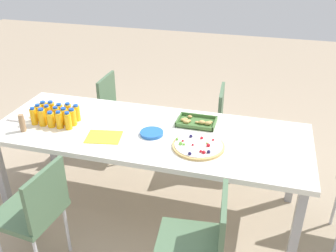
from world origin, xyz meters
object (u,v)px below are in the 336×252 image
at_px(plate_stack, 152,133).
at_px(chair_near_right, 201,241).
at_px(juice_bottle_3, 59,120).
at_px(juice_bottle_11, 51,110).
at_px(juice_bottle_6, 48,114).
at_px(cardboard_tube, 22,123).
at_px(chair_far_right, 232,122).
at_px(chair_near_left, 35,209).
at_px(juice_bottle_4, 68,121).
at_px(juice_bottle_1, 42,117).
at_px(juice_bottle_5, 39,113).
at_px(napkin_stack, 20,117).
at_px(juice_bottle_2, 51,120).
at_px(juice_bottle_8, 64,116).
at_px(chair_far_left, 118,108).
at_px(juice_bottle_10, 44,109).
at_px(juice_bottle_14, 77,113).
at_px(snack_tray, 196,122).
at_px(juice_bottle_12, 60,111).
at_px(party_table, 149,137).
at_px(fruit_pizza, 198,146).
at_px(juice_bottle_7, 56,115).
at_px(paper_folder, 104,137).
at_px(juice_bottle_9, 72,117).
at_px(juice_bottle_13, 68,112).

bearing_deg(plate_stack, chair_near_right, -54.19).
distance_m(juice_bottle_3, juice_bottle_11, 0.22).
distance_m(juice_bottle_6, cardboard_tube, 0.22).
xyz_separation_m(chair_far_right, chair_near_left, (-1.11, -1.58, 0.00)).
xyz_separation_m(juice_bottle_3, juice_bottle_4, (0.08, 0.00, 0.00)).
height_order(juice_bottle_1, juice_bottle_5, juice_bottle_1).
xyz_separation_m(juice_bottle_1, napkin_stack, (-0.26, 0.06, -0.06)).
distance_m(juice_bottle_1, juice_bottle_2, 0.08).
bearing_deg(juice_bottle_8, chair_far_left, 83.27).
bearing_deg(juice_bottle_3, chair_far_right, 35.78).
xyz_separation_m(juice_bottle_8, cardboard_tube, (-0.25, -0.20, 0.00)).
distance_m(juice_bottle_10, juice_bottle_14, 0.30).
bearing_deg(chair_near_left, juice_bottle_2, 25.56).
relative_size(snack_tray, napkin_stack, 2.05).
bearing_deg(juice_bottle_1, juice_bottle_12, 63.66).
xyz_separation_m(party_table, plate_stack, (0.04, -0.05, 0.07)).
distance_m(juice_bottle_1, juice_bottle_6, 0.07).
relative_size(juice_bottle_10, juice_bottle_11, 0.91).
xyz_separation_m(juice_bottle_3, fruit_pizza, (1.11, 0.00, -0.06)).
bearing_deg(chair_far_left, juice_bottle_7, -11.88).
xyz_separation_m(juice_bottle_10, cardboard_tube, (-0.02, -0.28, 0.01)).
bearing_deg(paper_folder, chair_far_right, 47.73).
height_order(juice_bottle_2, plate_stack, juice_bottle_2).
distance_m(juice_bottle_3, cardboard_tube, 0.28).
height_order(snack_tray, cardboard_tube, cardboard_tube).
distance_m(juice_bottle_12, plate_stack, 0.82).
bearing_deg(juice_bottle_2, fruit_pizza, -0.01).
relative_size(juice_bottle_9, snack_tray, 0.47).
distance_m(chair_far_right, juice_bottle_7, 1.61).
distance_m(chair_far_left, juice_bottle_4, 0.97).
relative_size(chair_far_right, chair_near_right, 1.00).
bearing_deg(paper_folder, juice_bottle_9, 159.29).
bearing_deg(paper_folder, napkin_stack, 171.88).
height_order(party_table, juice_bottle_6, juice_bottle_6).
xyz_separation_m(juice_bottle_10, paper_folder, (0.63, -0.20, -0.06)).
bearing_deg(plate_stack, juice_bottle_9, -178.67).
xyz_separation_m(juice_bottle_3, plate_stack, (0.73, 0.09, -0.06)).
bearing_deg(paper_folder, juice_bottle_4, 171.02).
distance_m(juice_bottle_7, cardboard_tube, 0.27).
bearing_deg(chair_far_left, juice_bottle_11, -18.46).
height_order(juice_bottle_6, juice_bottle_7, juice_bottle_6).
distance_m(chair_near_left, plate_stack, 0.98).
relative_size(juice_bottle_5, juice_bottle_13, 0.96).
xyz_separation_m(juice_bottle_11, plate_stack, (0.89, -0.06, -0.06)).
bearing_deg(juice_bottle_11, juice_bottle_10, 177.03).
xyz_separation_m(juice_bottle_3, juice_bottle_8, (0.00, 0.07, -0.00)).
distance_m(chair_near_right, juice_bottle_12, 1.61).
relative_size(juice_bottle_4, napkin_stack, 0.98).
bearing_deg(juice_bottle_2, juice_bottle_5, 153.71).
distance_m(chair_near_right, juice_bottle_9, 1.44).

